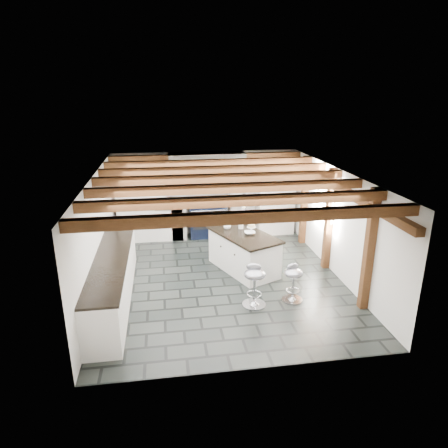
{
  "coord_description": "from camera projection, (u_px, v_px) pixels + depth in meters",
  "views": [
    {
      "loc": [
        -1.15,
        -7.73,
        3.88
      ],
      "look_at": [
        0.1,
        0.4,
        1.1
      ],
      "focal_mm": 32.0,
      "sensor_mm": 36.0,
      "label": 1
    }
  ],
  "objects": [
    {
      "name": "bar_stool_far",
      "position": [
        255.0,
        281.0,
        7.41
      ],
      "size": [
        0.51,
        0.51,
        0.83
      ],
      "rotation": [
        0.0,
        0.0,
        -0.3
      ],
      "color": "silver",
      "rests_on": "ground"
    },
    {
      "name": "range_cooker",
      "position": [
        208.0,
        220.0,
        11.0
      ],
      "size": [
        1.0,
        0.63,
        0.99
      ],
      "color": "black",
      "rests_on": "ground"
    },
    {
      "name": "ground",
      "position": [
        222.0,
        278.0,
        8.65
      ],
      "size": [
        6.0,
        6.0,
        0.0
      ],
      "primitive_type": "plane",
      "color": "black",
      "rests_on": "ground"
    },
    {
      "name": "kitchen_island",
      "position": [
        243.0,
        251.0,
        8.92
      ],
      "size": [
        1.53,
        1.97,
        1.15
      ],
      "rotation": [
        0.0,
        0.0,
        0.41
      ],
      "color": "white",
      "rests_on": "ground"
    },
    {
      "name": "room_shell",
      "position": [
        188.0,
        213.0,
        9.54
      ],
      "size": [
        6.0,
        6.03,
        6.0
      ],
      "color": "white",
      "rests_on": "ground"
    },
    {
      "name": "bar_stool_near",
      "position": [
        293.0,
        279.0,
        7.6
      ],
      "size": [
        0.45,
        0.45,
        0.74
      ],
      "rotation": [
        0.0,
        0.0,
        0.29
      ],
      "color": "silver",
      "rests_on": "ground"
    }
  ]
}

